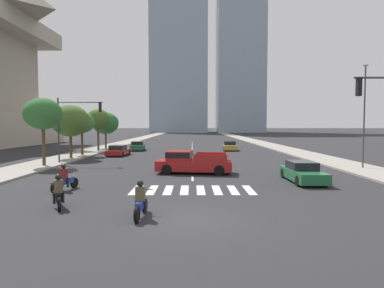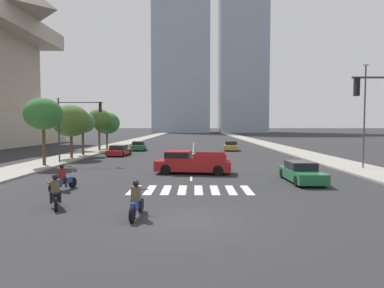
{
  "view_description": "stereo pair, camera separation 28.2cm",
  "coord_description": "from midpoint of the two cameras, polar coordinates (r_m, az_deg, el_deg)",
  "views": [
    {
      "loc": [
        -0.03,
        -12.44,
        3.6
      ],
      "look_at": [
        0.0,
        15.98,
        2.0
      ],
      "focal_mm": 31.29,
      "sensor_mm": 36.0,
      "label": 1
    },
    {
      "loc": [
        0.25,
        -12.44,
        3.6
      ],
      "look_at": [
        0.0,
        15.98,
        2.0
      ],
      "focal_mm": 31.29,
      "sensor_mm": 36.0,
      "label": 2
    }
  ],
  "objects": [
    {
      "name": "motorcycle_third",
      "position": [
        15.88,
        -22.34,
        -7.97
      ],
      "size": [
        1.06,
        1.94,
        1.49
      ],
      "rotation": [
        0.0,
        0.0,
        1.98
      ],
      "color": "black",
      "rests_on": "ground"
    },
    {
      "name": "street_tree_fourth",
      "position": [
        47.33,
        -15.97,
        4.19
      ],
      "size": [
        3.03,
        3.03,
        5.67
      ],
      "color": "#4C3823",
      "rests_on": "sidewalk_west"
    },
    {
      "name": "traffic_signal_far",
      "position": [
        32.91,
        -19.67,
        4.13
      ],
      "size": [
        4.45,
        0.28,
        5.97
      ],
      "color": "#333335",
      "rests_on": "sidewalk_west"
    },
    {
      "name": "street_tree_fifth",
      "position": [
        51.13,
        -14.75,
        3.45
      ],
      "size": [
        3.81,
        3.81,
        5.38
      ],
      "color": "#4C3823",
      "rests_on": "sidewalk_west"
    },
    {
      "name": "sedan_gold_1",
      "position": [
        48.04,
        6.24,
        -0.38
      ],
      "size": [
        2.2,
        4.54,
        1.3
      ],
      "rotation": [
        0.0,
        0.0,
        -1.65
      ],
      "color": "#B28E38",
      "rests_on": "ground"
    },
    {
      "name": "sedan_green_2",
      "position": [
        22.47,
        17.92,
        -4.62
      ],
      "size": [
        1.82,
        4.69,
        1.29
      ],
      "rotation": [
        0.0,
        0.0,
        -1.57
      ],
      "color": "#1E6038",
      "rests_on": "ground"
    },
    {
      "name": "street_tree_third",
      "position": [
        40.9,
        -18.54,
        3.47
      ],
      "size": [
        2.91,
        2.91,
        5.01
      ],
      "color": "#4C3823",
      "rests_on": "sidewalk_west"
    },
    {
      "name": "sidewalk_west",
      "position": [
        44.74,
        -17.95,
        -1.45
      ],
      "size": [
        4.0,
        260.0,
        0.15
      ],
      "primitive_type": "cube",
      "color": "gray",
      "rests_on": "ground"
    },
    {
      "name": "crosswalk_near",
      "position": [
        18.76,
        -0.4,
        -7.83
      ],
      "size": [
        6.75,
        2.75,
        0.01
      ],
      "color": "silver",
      "rests_on": "ground"
    },
    {
      "name": "sidewalk_east",
      "position": [
        44.68,
        17.55,
        -1.45
      ],
      "size": [
        4.0,
        260.0,
        0.15
      ],
      "primitive_type": "cube",
      "color": "gray",
      "rests_on": "ground"
    },
    {
      "name": "ground_plane",
      "position": [
        12.95,
        -0.55,
        -12.92
      ],
      "size": [
        800.0,
        800.0,
        0.0
      ],
      "primitive_type": "plane",
      "color": "#28282B"
    },
    {
      "name": "street_tree_second",
      "position": [
        37.47,
        -20.31,
        3.72
      ],
      "size": [
        3.91,
        3.91,
        5.58
      ],
      "color": "#4C3823",
      "rests_on": "sidewalk_west"
    },
    {
      "name": "motorcycle_trailing",
      "position": [
        13.39,
        -9.38,
        -9.84
      ],
      "size": [
        0.7,
        2.07,
        1.49
      ],
      "rotation": [
        0.0,
        0.0,
        1.51
      ],
      "color": "black",
      "rests_on": "ground"
    },
    {
      "name": "motorcycle_lead",
      "position": [
        19.79,
        -21.32,
        -5.77
      ],
      "size": [
        0.94,
        2.15,
        1.49
      ],
      "rotation": [
        0.0,
        0.0,
        1.27
      ],
      "color": "black",
      "rests_on": "ground"
    },
    {
      "name": "pickup_truck",
      "position": [
        25.01,
        -0.64,
        -3.18
      ],
      "size": [
        5.8,
        2.73,
        1.67
      ],
      "rotation": [
        0.0,
        0.0,
        3.02
      ],
      "color": "maroon",
      "rests_on": "ground"
    },
    {
      "name": "street_lamp_east",
      "position": [
        30.48,
        27.02,
        5.41
      ],
      "size": [
        0.5,
        0.24,
        8.38
      ],
      "color": "#3F3F42",
      "rests_on": "sidewalk_east"
    },
    {
      "name": "street_tree_nearest",
      "position": [
        31.52,
        -24.38,
        4.68
      ],
      "size": [
        3.19,
        3.19,
        5.79
      ],
      "color": "#4C3823",
      "rests_on": "sidewalk_west"
    },
    {
      "name": "lane_divider_center",
      "position": [
        46.55,
        -0.2,
        -1.21
      ],
      "size": [
        0.14,
        50.0,
        0.01
      ],
      "color": "silver",
      "rests_on": "ground"
    },
    {
      "name": "office_tower_left_skyline",
      "position": [
        174.04,
        -2.33,
        18.58
      ],
      "size": [
        27.42,
        22.27,
        107.1
      ],
      "color": "#8C9EB2",
      "rests_on": "ground"
    },
    {
      "name": "office_tower_center_skyline",
      "position": [
        177.87,
        7.94,
        16.64
      ],
      "size": [
        22.85,
        26.08,
        102.88
      ],
      "color": "#8C9EB2",
      "rests_on": "ground"
    },
    {
      "name": "sedan_green_0",
      "position": [
        48.3,
        -9.48,
        -0.37
      ],
      "size": [
        2.13,
        4.56,
        1.32
      ],
      "rotation": [
        0.0,
        0.0,
        1.64
      ],
      "color": "#1E6038",
      "rests_on": "ground"
    },
    {
      "name": "sedan_red_3",
      "position": [
        40.51,
        -12.71,
        -1.13
      ],
      "size": [
        2.17,
        4.69,
        1.27
      ],
      "rotation": [
        0.0,
        0.0,
        1.5
      ],
      "color": "maroon",
      "rests_on": "ground"
    }
  ]
}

